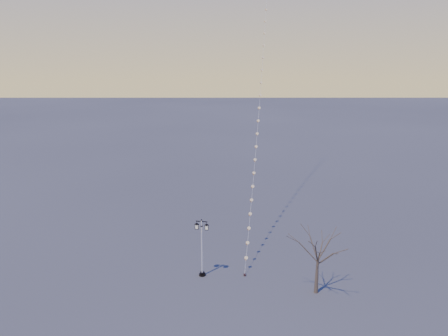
{
  "coord_description": "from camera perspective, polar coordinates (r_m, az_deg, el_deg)",
  "views": [
    {
      "loc": [
        -1.15,
        -29.03,
        15.96
      ],
      "look_at": [
        -1.1,
        5.0,
        7.33
      ],
      "focal_mm": 35.2,
      "sensor_mm": 36.0,
      "label": 1
    }
  ],
  "objects": [
    {
      "name": "bare_tree",
      "position": [
        31.05,
        12.13,
        -10.5
      ],
      "size": [
        2.72,
        2.72,
        4.52
      ],
      "rotation": [
        0.0,
        0.0,
        0.3
      ],
      "color": "#4F4131",
      "rests_on": "ground"
    },
    {
      "name": "street_lamp",
      "position": [
        32.93,
        -2.89,
        -9.94
      ],
      "size": [
        1.13,
        0.55,
        4.5
      ],
      "rotation": [
        0.0,
        0.0,
        -0.21
      ],
      "color": "black",
      "rests_on": "ground"
    },
    {
      "name": "kite_train",
      "position": [
        44.17,
        4.78,
        12.46
      ],
      "size": [
        4.72,
        28.68,
        29.51
      ],
      "rotation": [
        0.0,
        0.0,
        0.34
      ],
      "color": "#321E1C",
      "rests_on": "ground"
    },
    {
      "name": "ground",
      "position": [
        33.15,
        1.98,
        -14.56
      ],
      "size": [
        300.0,
        300.0,
        0.0
      ],
      "primitive_type": "plane",
      "color": "#454545",
      "rests_on": "ground"
    }
  ]
}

